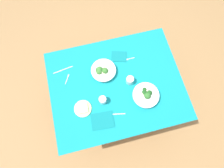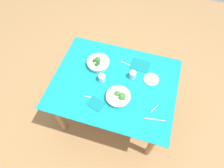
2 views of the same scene
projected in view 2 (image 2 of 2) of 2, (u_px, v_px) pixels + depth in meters
name	position (u px, v px, depth m)	size (l,w,h in m)	color
ground_plane	(114.00, 112.00, 2.84)	(6.00, 6.00, 0.00)	#9E7547
dining_table	(114.00, 88.00, 2.30)	(1.35, 1.06, 0.75)	teal
broccoli_bowl_far	(98.00, 63.00, 2.31)	(0.26, 0.26, 0.10)	white
broccoli_bowl_near	(119.00, 97.00, 2.07)	(0.25, 0.25, 0.09)	white
bread_side_plate	(151.00, 79.00, 2.22)	(0.17, 0.17, 0.03)	#B7D684
water_glass_center	(133.00, 75.00, 2.21)	(0.07, 0.07, 0.09)	silver
water_glass_side	(102.00, 78.00, 2.19)	(0.08, 0.08, 0.08)	silver
fork_by_far_bowl	(88.00, 97.00, 2.11)	(0.10, 0.01, 0.00)	#B7B7BC
fork_by_near_bowl	(154.00, 109.00, 2.03)	(0.06, 0.10, 0.00)	#B7B7BC
table_knife_left	(129.00, 65.00, 2.34)	(0.20, 0.01, 0.00)	#B7B7BC
table_knife_right	(155.00, 119.00, 1.97)	(0.21, 0.01, 0.00)	#B7B7BC
napkin_folded_upper	(96.00, 104.00, 2.06)	(0.16, 0.12, 0.01)	#0F777D
napkin_folded_lower	(140.00, 65.00, 2.33)	(0.22, 0.16, 0.01)	#0F777D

